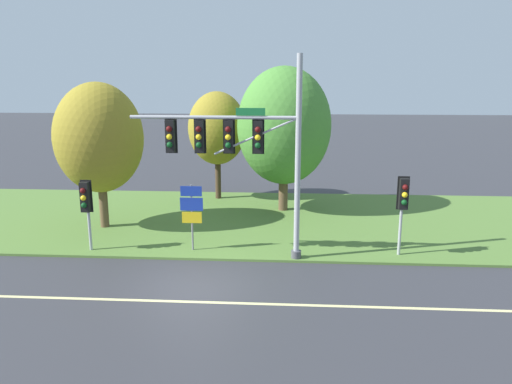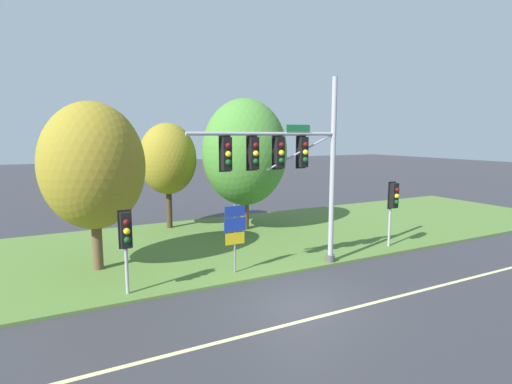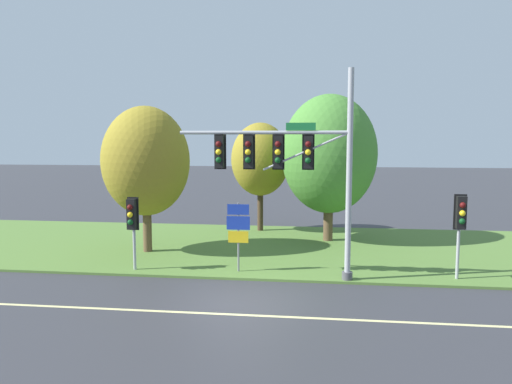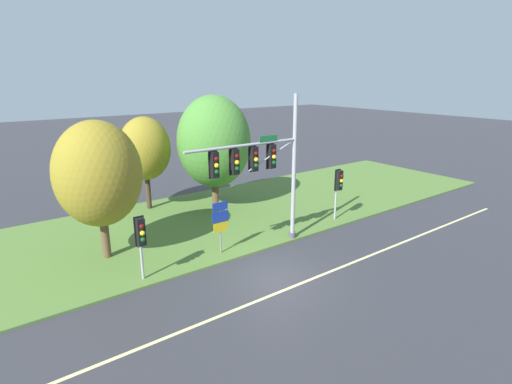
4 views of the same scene
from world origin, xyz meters
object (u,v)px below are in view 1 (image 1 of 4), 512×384
(traffic_signal_mast, at_px, (243,146))
(tree_nearest_road, at_px, (99,138))
(tree_behind_signpost, at_px, (284,126))
(pedestrian_signal_near_kerb, at_px, (86,201))
(tree_left_of_mast, at_px, (217,129))
(pedestrian_signal_further_along, at_px, (403,199))
(route_sign_post, at_px, (192,209))

(traffic_signal_mast, bearing_deg, tree_nearest_road, 152.51)
(tree_behind_signpost, bearing_deg, pedestrian_signal_near_kerb, -138.20)
(tree_nearest_road, height_order, tree_left_of_mast, tree_nearest_road)
(pedestrian_signal_further_along, distance_m, tree_behind_signpost, 8.58)
(traffic_signal_mast, relative_size, pedestrian_signal_further_along, 2.43)
(traffic_signal_mast, height_order, tree_nearest_road, traffic_signal_mast)
(pedestrian_signal_further_along, height_order, tree_nearest_road, tree_nearest_road)
(tree_nearest_road, bearing_deg, tree_behind_signpost, 23.17)
(traffic_signal_mast, bearing_deg, tree_left_of_mast, 103.78)
(route_sign_post, height_order, tree_nearest_road, tree_nearest_road)
(route_sign_post, relative_size, tree_nearest_road, 0.41)
(traffic_signal_mast, height_order, tree_left_of_mast, traffic_signal_mast)
(pedestrian_signal_near_kerb, distance_m, route_sign_post, 4.27)
(traffic_signal_mast, height_order, pedestrian_signal_further_along, traffic_signal_mast)
(pedestrian_signal_near_kerb, xyz_separation_m, route_sign_post, (4.24, 0.42, -0.37))
(traffic_signal_mast, bearing_deg, route_sign_post, 163.46)
(route_sign_post, xyz_separation_m, tree_behind_signpost, (3.66, 6.65, 2.73))
(tree_behind_signpost, bearing_deg, tree_left_of_mast, 148.24)
(pedestrian_signal_near_kerb, distance_m, tree_behind_signpost, 10.86)
(pedestrian_signal_further_along, bearing_deg, tree_behind_signpost, 124.98)
(route_sign_post, bearing_deg, traffic_signal_mast, -16.54)
(tree_nearest_road, bearing_deg, pedestrian_signal_further_along, -13.44)
(traffic_signal_mast, height_order, pedestrian_signal_near_kerb, traffic_signal_mast)
(pedestrian_signal_further_along, distance_m, tree_left_of_mast, 12.72)
(traffic_signal_mast, distance_m, route_sign_post, 3.52)
(route_sign_post, bearing_deg, pedestrian_signal_near_kerb, -174.40)
(pedestrian_signal_near_kerb, relative_size, tree_behind_signpost, 0.39)
(pedestrian_signal_near_kerb, relative_size, route_sign_post, 1.08)
(pedestrian_signal_further_along, height_order, tree_behind_signpost, tree_behind_signpost)
(pedestrian_signal_further_along, xyz_separation_m, tree_nearest_road, (-13.27, 3.17, 1.89))
(route_sign_post, xyz_separation_m, tree_nearest_road, (-4.84, 3.01, 2.48))
(route_sign_post, relative_size, tree_behind_signpost, 0.37)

